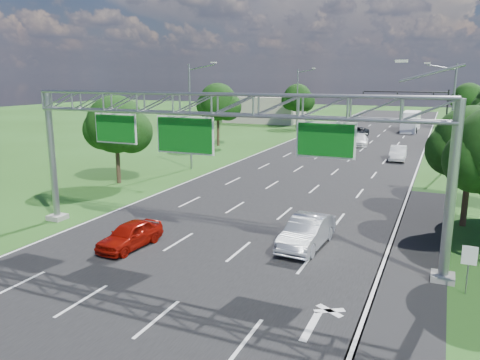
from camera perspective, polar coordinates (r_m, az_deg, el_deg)
The scene contains 20 objects.
ground at distance 41.79m, azimuth 7.90°, elevation 0.16°, with size 220.00×220.00×0.00m, color #224514.
road at distance 41.79m, azimuth 7.90°, elevation 0.16°, with size 18.00×180.00×0.02m, color black.
road_flare at distance 24.96m, azimuth 20.49°, elevation -9.13°, with size 3.00×30.00×0.02m, color black.
sign_gantry at distance 23.93m, azimuth -2.93°, elevation 7.76°, with size 23.50×1.00×9.56m.
regulatory_sign at distance 21.63m, azimuth 26.15°, elevation -8.73°, with size 0.60×0.08×2.10m.
traffic_signal at distance 74.49m, azimuth 21.27°, elevation 8.85°, with size 12.21×0.24×7.00m.
streetlight_l_near at distance 45.34m, azimuth -5.88°, elevation 8.31°, with size 2.97×0.22×10.16m.
streetlight_l_far at distance 77.67m, azimuth 7.14°, elevation 10.02°, with size 2.97×0.22×10.16m.
streetlight_r_mid at distance 49.42m, azimuth 24.25°, elevation 7.63°, with size 2.97×0.22×10.16m.
tree_verge_la at distance 40.29m, azimuth -14.77°, elevation 6.26°, with size 5.76×4.80×7.40m.
tree_verge_lb at distance 60.77m, azimuth -2.64°, elevation 9.27°, with size 5.76×4.80×8.06m.
tree_verge_lc at distance 82.98m, azimuth 7.06°, elevation 9.76°, with size 5.76×4.80×7.62m.
tree_verge_re at distance 87.48m, azimuth 26.08°, elevation 8.88°, with size 5.76×4.80×7.84m.
building_left at distance 93.57m, azimuth 3.07°, elevation 8.62°, with size 14.00×10.00×5.00m, color #A79F8C.
red_coupe at distance 25.49m, azimuth -13.25°, elevation -6.53°, with size 1.64×4.09×1.39m, color #8E0F06.
silver_sedan at distance 25.11m, azimuth 8.15°, elevation -6.29°, with size 1.75×5.02×1.65m, color silver.
car_queue_a at distance 63.07m, azimuth 14.44°, elevation 4.71°, with size 1.98×4.87×1.41m, color white.
car_queue_b at distance 72.81m, azimuth 14.20°, elevation 5.70°, with size 2.25×4.87×1.35m, color black.
car_queue_d at distance 53.28m, azimuth 18.70°, elevation 3.12°, with size 1.62×4.63×1.53m, color white.
box_truck at distance 82.40m, azimuth 20.06°, elevation 6.67°, with size 2.71×8.45×3.17m.
Camera 1 is at (11.04, -9.31, 8.88)m, focal length 35.00 mm.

